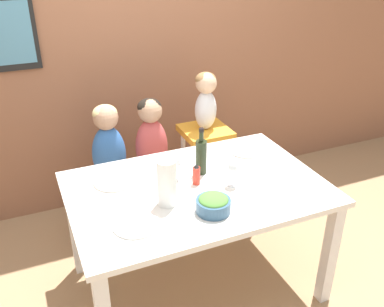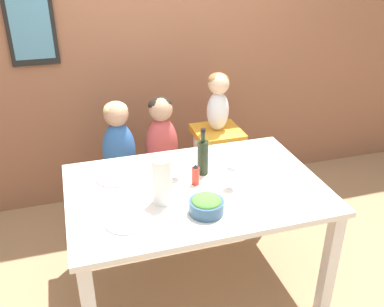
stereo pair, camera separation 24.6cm
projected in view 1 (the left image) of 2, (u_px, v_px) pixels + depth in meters
ground_plane at (196, 283)px, 2.83m from camera, size 14.00×14.00×0.00m
wall_back at (129, 38)px, 3.26m from camera, size 10.00×0.09×2.70m
dining_table at (197, 200)px, 2.53m from camera, size 1.48×0.99×0.75m
chair_far_left at (113, 189)px, 3.18m from camera, size 0.42×0.42×0.44m
chair_far_center at (153, 180)px, 3.29m from camera, size 0.42×0.42×0.44m
chair_right_highchair at (205, 147)px, 3.35m from camera, size 0.36×0.35×0.73m
person_child_left at (108, 143)px, 3.01m from camera, size 0.24×0.20×0.59m
person_child_center at (151, 136)px, 3.12m from camera, size 0.24×0.20×0.59m
person_baby_right at (206, 97)px, 3.17m from camera, size 0.17×0.16×0.44m
wine_bottle at (201, 156)px, 2.58m from camera, size 0.07×0.07×0.30m
paper_towel_roll at (167, 183)px, 2.27m from camera, size 0.11×0.11×0.27m
wine_glass_near at (233, 168)px, 2.45m from camera, size 0.07×0.07×0.16m
wine_glass_far at (176, 162)px, 2.51m from camera, size 0.07×0.07×0.16m
salad_bowl_large at (213, 204)px, 2.24m from camera, size 0.19×0.19×0.10m
dinner_plate_front_left at (136, 224)px, 2.15m from camera, size 0.24×0.24×0.01m
dinner_plate_back_left at (114, 181)px, 2.53m from camera, size 0.24×0.24×0.01m
dinner_plate_back_right at (246, 150)px, 2.89m from camera, size 0.24×0.24×0.01m
condiment_bottle_hot_sauce at (196, 175)px, 2.49m from camera, size 0.04×0.04×0.13m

